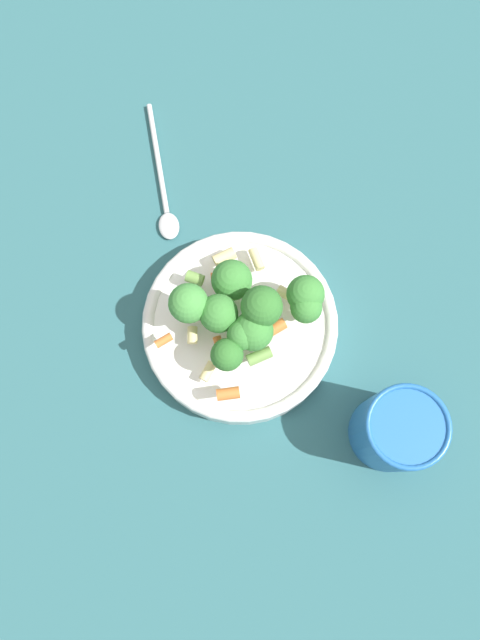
{
  "coord_description": "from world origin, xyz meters",
  "views": [
    {
      "loc": [
        -0.17,
        0.01,
        0.74
      ],
      "look_at": [
        0.0,
        0.0,
        0.05
      ],
      "focal_mm": 35.0,
      "sensor_mm": 36.0,
      "label": 1
    }
  ],
  "objects": [
    {
      "name": "bowl",
      "position": [
        0.0,
        0.0,
        0.02
      ],
      "size": [
        0.23,
        0.23,
        0.04
      ],
      "color": "white",
      "rests_on": "ground_plane"
    },
    {
      "name": "cup",
      "position": [
        -0.14,
        -0.16,
        0.05
      ],
      "size": [
        0.09,
        0.09,
        0.1
      ],
      "color": "#2366B2",
      "rests_on": "ground_plane"
    },
    {
      "name": "spoon",
      "position": [
        0.18,
        0.08,
        0.01
      ],
      "size": [
        0.19,
        0.03,
        0.01
      ],
      "rotation": [
        0.0,
        0.0,
        9.52
      ],
      "color": "silver",
      "rests_on": "ground_plane"
    },
    {
      "name": "ground_plane",
      "position": [
        0.0,
        0.0,
        0.0
      ],
      "size": [
        3.0,
        3.0,
        0.0
      ],
      "primitive_type": "plane",
      "color": "#2D6066"
    },
    {
      "name": "pasta_salad",
      "position": [
        0.0,
        -0.01,
        0.08
      ],
      "size": [
        0.18,
        0.19,
        0.08
      ],
      "color": "#8CB766",
      "rests_on": "bowl"
    }
  ]
}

